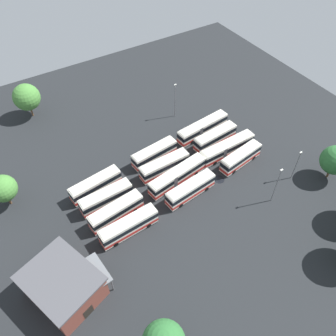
# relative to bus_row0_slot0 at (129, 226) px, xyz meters

# --- Properties ---
(ground_plane) EXTENTS (105.79, 105.79, 0.00)m
(ground_plane) POSITION_rel_bus_row0_slot0_xyz_m (13.52, 7.38, -1.89)
(ground_plane) COLOR black
(bus_row0_slot0) EXTENTS (11.29, 3.07, 3.58)m
(bus_row0_slot0) POSITION_rel_bus_row0_slot0_xyz_m (0.00, 0.00, 0.00)
(bus_row0_slot0) COLOR silver
(bus_row0_slot0) RESTS_ON ground_plane
(bus_row0_slot1) EXTENTS (11.00, 3.71, 3.58)m
(bus_row0_slot1) POSITION_rel_bus_row0_slot0_xyz_m (-0.51, 4.11, -0.00)
(bus_row0_slot1) COLOR silver
(bus_row0_slot1) RESTS_ON ground_plane
(bus_row0_slot2) EXTENTS (10.59, 2.94, 3.58)m
(bus_row0_slot2) POSITION_rel_bus_row0_slot0_xyz_m (-0.73, 8.04, -0.00)
(bus_row0_slot2) COLOR silver
(bus_row0_slot2) RESTS_ON ground_plane
(bus_row0_slot3) EXTENTS (10.94, 3.78, 3.58)m
(bus_row0_slot3) POSITION_rel_bus_row0_slot0_xyz_m (-1.17, 12.03, -0.00)
(bus_row0_slot3) COLOR silver
(bus_row0_slot3) RESTS_ON ground_plane
(bus_row1_slot0) EXTENTS (11.09, 3.63, 3.58)m
(bus_row1_slot0) POSITION_rel_bus_row0_slot0_xyz_m (14.27, 1.22, -0.00)
(bus_row1_slot0) COLOR silver
(bus_row1_slot0) RESTS_ON ground_plane
(bus_row1_slot1) EXTENTS (13.75, 4.44, 3.58)m
(bus_row1_slot1) POSITION_rel_bus_row0_slot0_xyz_m (13.98, 5.53, 0.00)
(bus_row1_slot1) COLOR silver
(bus_row1_slot1) RESTS_ON ground_plane
(bus_row1_slot2) EXTENTS (11.07, 2.76, 3.58)m
(bus_row1_slot2) POSITION_rel_bus_row0_slot0_xyz_m (13.22, 9.32, -0.00)
(bus_row1_slot2) COLOR silver
(bus_row1_slot2) RESTS_ON ground_plane
(bus_row1_slot3) EXTENTS (10.69, 3.59, 3.58)m
(bus_row1_slot3) POSITION_rel_bus_row0_slot0_xyz_m (13.26, 13.55, -0.00)
(bus_row1_slot3) COLOR silver
(bus_row1_slot3) RESTS_ON ground_plane
(bus_row2_slot0) EXTENTS (10.57, 3.97, 3.58)m
(bus_row2_slot0) POSITION_rel_bus_row0_slot0_xyz_m (28.36, 2.77, -0.00)
(bus_row2_slot0) COLOR silver
(bus_row2_slot0) RESTS_ON ground_plane
(bus_row2_slot1) EXTENTS (13.59, 2.83, 3.58)m
(bus_row2_slot1) POSITION_rel_bus_row0_slot0_xyz_m (27.58, 6.55, 0.00)
(bus_row2_slot1) COLOR silver
(bus_row2_slot1) RESTS_ON ground_plane
(bus_row2_slot2) EXTENTS (11.01, 3.42, 3.58)m
(bus_row2_slot2) POSITION_rel_bus_row0_slot0_xyz_m (27.61, 10.81, -0.00)
(bus_row2_slot2) COLOR silver
(bus_row2_slot2) RESTS_ON ground_plane
(bus_row2_slot3) EXTENTS (13.72, 3.91, 3.58)m
(bus_row2_slot3) POSITION_rel_bus_row0_slot0_xyz_m (27.01, 14.89, 0.00)
(bus_row2_slot3) COLOR silver
(bus_row2_slot3) RESTS_ON ground_plane
(depot_building) EXTENTS (12.52, 13.87, 5.51)m
(depot_building) POSITION_rel_bus_row0_slot0_xyz_m (-13.89, -4.85, 0.89)
(depot_building) COLOR brown
(depot_building) RESTS_ON ground_plane
(maintenance_shelter) EXTENTS (7.92, 6.53, 3.91)m
(maintenance_shelter) POSITION_rel_bus_row0_slot0_xyz_m (-10.90, -6.03, 1.80)
(maintenance_shelter) COLOR slate
(maintenance_shelter) RESTS_ON ground_plane
(lamp_post_by_building) EXTENTS (0.56, 0.28, 9.06)m
(lamp_post_by_building) POSITION_rel_bus_row0_slot0_xyz_m (27.09, -8.33, 3.06)
(lamp_post_by_building) COLOR slate
(lamp_post_by_building) RESTS_ON ground_plane
(lamp_post_far_corner) EXTENTS (0.56, 0.28, 9.24)m
(lamp_post_far_corner) POSITION_rel_bus_row0_slot0_xyz_m (25.20, 24.03, 3.15)
(lamp_post_far_corner) COLOR slate
(lamp_post_far_corner) RESTS_ON ground_plane
(lamp_post_near_entrance) EXTENTS (0.56, 0.28, 7.56)m
(lamp_post_near_entrance) POSITION_rel_bus_row0_slot0_xyz_m (34.89, -6.13, 2.30)
(lamp_post_near_entrance) COLOR slate
(lamp_post_near_entrance) RESTS_ON ground_plane
(tree_north_edge) EXTENTS (5.97, 5.97, 7.95)m
(tree_north_edge) POSITION_rel_bus_row0_slot0_xyz_m (41.58, -9.87, 3.07)
(tree_north_edge) COLOR brown
(tree_north_edge) RESTS_ON ground_plane
(tree_east_edge) EXTENTS (6.44, 6.44, 8.72)m
(tree_east_edge) POSITION_rel_bus_row0_slot0_xyz_m (-4.86, 42.94, 3.60)
(tree_east_edge) COLOR brown
(tree_east_edge) RESTS_ON ground_plane
(tree_northeast) EXTENTS (5.25, 5.25, 7.21)m
(tree_northeast) POSITION_rel_bus_row0_slot0_xyz_m (-16.79, 18.09, 2.69)
(tree_northeast) COLOR brown
(tree_northeast) RESTS_ON ground_plane
(puddle_back_corner) EXTENTS (2.29, 2.29, 0.01)m
(puddle_back_corner) POSITION_rel_bus_row0_slot0_xyz_m (21.76, 1.45, -1.89)
(puddle_back_corner) COLOR black
(puddle_back_corner) RESTS_ON ground_plane
(puddle_near_shelter) EXTENTS (3.22, 3.22, 0.01)m
(puddle_near_shelter) POSITION_rel_bus_row0_slot0_xyz_m (3.89, 14.53, -1.89)
(puddle_near_shelter) COLOR black
(puddle_near_shelter) RESTS_ON ground_plane
(puddle_centre_drain) EXTENTS (2.16, 2.16, 0.01)m
(puddle_centre_drain) POSITION_rel_bus_row0_slot0_xyz_m (29.97, 8.40, -1.89)
(puddle_centre_drain) COLOR black
(puddle_centre_drain) RESTS_ON ground_plane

